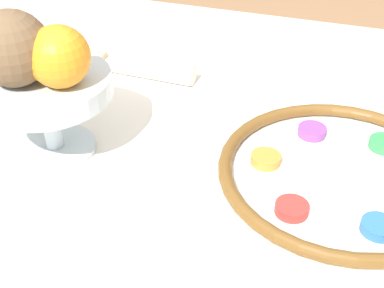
{
  "coord_description": "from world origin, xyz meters",
  "views": [
    {
      "loc": [
        -0.3,
        0.71,
        1.27
      ],
      "look_at": [
        -0.1,
        0.1,
        0.81
      ],
      "focal_mm": 50.0,
      "sensor_mm": 36.0,
      "label": 1
    }
  ],
  "objects_px": {
    "fruit_stand": "(46,94)",
    "coconut": "(12,48)",
    "napkin_roll": "(153,69)",
    "seder_plate": "(341,175)",
    "bread_plate": "(73,64)",
    "orange_fruit": "(59,57)"
  },
  "relations": [
    {
      "from": "fruit_stand",
      "to": "coconut",
      "type": "bearing_deg",
      "value": 48.33
    },
    {
      "from": "napkin_roll",
      "to": "seder_plate",
      "type": "bearing_deg",
      "value": 150.83
    },
    {
      "from": "seder_plate",
      "to": "coconut",
      "type": "xyz_separation_m",
      "value": [
        0.46,
        0.08,
        0.17
      ]
    },
    {
      "from": "fruit_stand",
      "to": "napkin_roll",
      "type": "bearing_deg",
      "value": -102.91
    },
    {
      "from": "bread_plate",
      "to": "napkin_roll",
      "type": "relative_size",
      "value": 1.04
    },
    {
      "from": "fruit_stand",
      "to": "seder_plate",
      "type": "bearing_deg",
      "value": -172.52
    },
    {
      "from": "coconut",
      "to": "napkin_roll",
      "type": "distance_m",
      "value": 0.34
    },
    {
      "from": "seder_plate",
      "to": "orange_fruit",
      "type": "height_order",
      "value": "orange_fruit"
    },
    {
      "from": "napkin_roll",
      "to": "fruit_stand",
      "type": "bearing_deg",
      "value": 77.09
    },
    {
      "from": "coconut",
      "to": "napkin_roll",
      "type": "xyz_separation_m",
      "value": [
        -0.08,
        -0.29,
        -0.16
      ]
    },
    {
      "from": "seder_plate",
      "to": "bread_plate",
      "type": "relative_size",
      "value": 2.08
    },
    {
      "from": "seder_plate",
      "to": "bread_plate",
      "type": "distance_m",
      "value": 0.58
    },
    {
      "from": "seder_plate",
      "to": "coconut",
      "type": "bearing_deg",
      "value": 10.22
    },
    {
      "from": "seder_plate",
      "to": "coconut",
      "type": "relative_size",
      "value": 3.35
    },
    {
      "from": "bread_plate",
      "to": "orange_fruit",
      "type": "bearing_deg",
      "value": 118.97
    },
    {
      "from": "fruit_stand",
      "to": "bread_plate",
      "type": "height_order",
      "value": "fruit_stand"
    },
    {
      "from": "seder_plate",
      "to": "bread_plate",
      "type": "bearing_deg",
      "value": -20.08
    },
    {
      "from": "fruit_stand",
      "to": "bread_plate",
      "type": "distance_m",
      "value": 0.29
    },
    {
      "from": "napkin_roll",
      "to": "bread_plate",
      "type": "bearing_deg",
      "value": 3.49
    },
    {
      "from": "fruit_stand",
      "to": "bread_plate",
      "type": "xyz_separation_m",
      "value": [
        0.11,
        -0.25,
        -0.09
      ]
    },
    {
      "from": "fruit_stand",
      "to": "coconut",
      "type": "distance_m",
      "value": 0.09
    },
    {
      "from": "seder_plate",
      "to": "fruit_stand",
      "type": "relative_size",
      "value": 1.8
    }
  ]
}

